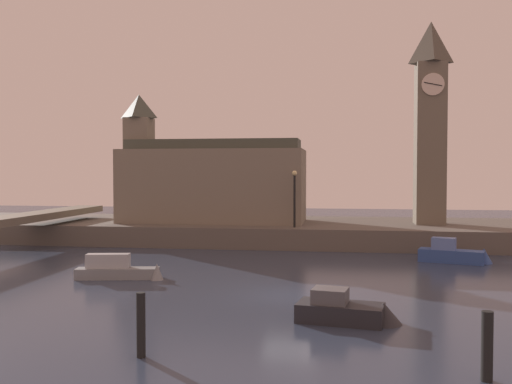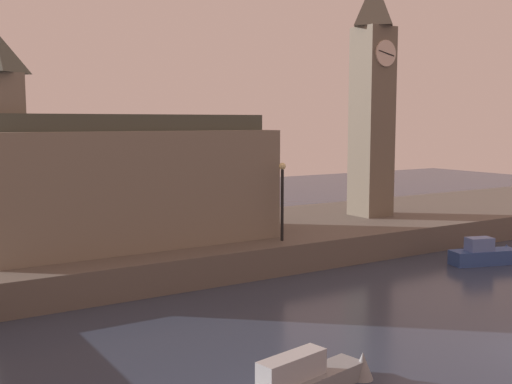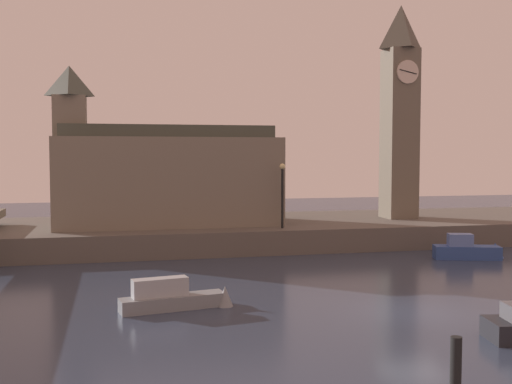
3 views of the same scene
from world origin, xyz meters
The scene contains 6 objects.
far_embankment centered at (0.00, 20.00, 0.75)m, with size 70.00×12.00×1.50m, color #5B544C.
clock_tower centered at (8.82, 19.52, 9.39)m, with size 2.37×2.41×15.25m.
parliament_hall centered at (-8.30, 19.17, 4.75)m, with size 14.43×5.92×10.20m.
streetlamp centered at (-1.09, 15.39, 4.02)m, with size 0.36×0.36×4.05m.
boat_cruiser_grey centered at (-8.85, 2.58, 0.45)m, with size 4.71×1.66×1.49m.
boat_tour_blue centered at (9.07, 10.46, 0.51)m, with size 4.49×2.23×1.54m.
Camera 2 is at (-19.29, -10.86, 7.67)m, focal length 43.82 mm.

